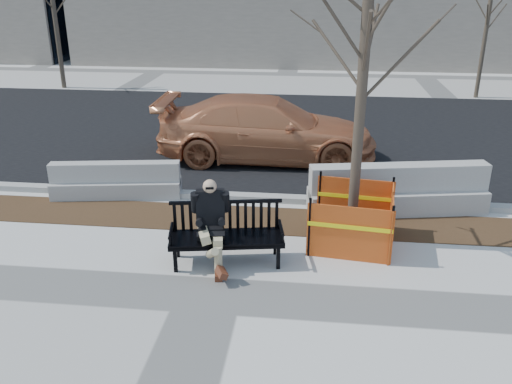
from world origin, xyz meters
TOP-DOWN VIEW (x-y plane):
  - ground at (0.00, 0.00)m, footprint 120.00×120.00m
  - mulch_strip at (0.00, 2.60)m, footprint 40.00×1.20m
  - asphalt_street at (0.00, 8.80)m, footprint 60.00×10.40m
  - curb at (0.00, 3.55)m, footprint 60.00×0.25m
  - bench at (0.10, 0.96)m, footprint 1.92×0.97m
  - seated_man at (-0.15, 0.97)m, footprint 0.75×1.06m
  - tree_fence at (2.11, 1.89)m, footprint 2.28×2.28m
  - sedan at (0.24, 6.24)m, footprint 5.40×2.32m
  - jersey_barrier_left at (-2.62, 3.42)m, footprint 2.68×0.92m
  - jersey_barrier_right at (3.05, 3.29)m, footprint 3.48×1.31m
  - far_tree_left at (-8.86, 14.40)m, footprint 2.10×2.10m
  - far_tree_right at (7.38, 14.34)m, footprint 1.74×1.74m

SIDE VIEW (x-z plane):
  - ground at x=0.00m, z-range 0.00..0.00m
  - bench at x=0.10m, z-range -0.49..0.49m
  - seated_man at x=-0.15m, z-range -0.68..0.68m
  - tree_fence at x=2.11m, z-range -2.56..2.56m
  - sedan at x=0.24m, z-range -0.77..0.77m
  - jersey_barrier_left at x=-2.62m, z-range -0.38..0.38m
  - jersey_barrier_right at x=3.05m, z-range -0.49..0.49m
  - far_tree_left at x=-8.86m, z-range -2.73..2.73m
  - far_tree_right at x=7.38m, z-range -2.31..2.31m
  - asphalt_street at x=0.00m, z-range 0.00..0.01m
  - mulch_strip at x=0.00m, z-range -0.01..0.01m
  - curb at x=0.00m, z-range 0.00..0.12m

